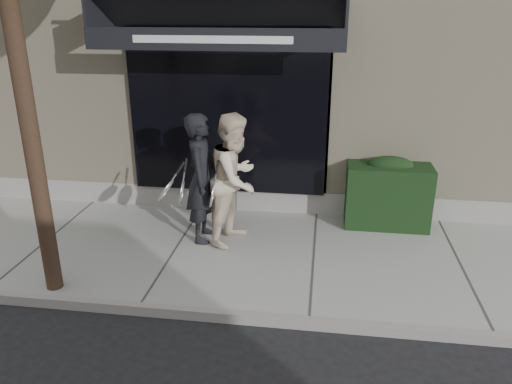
# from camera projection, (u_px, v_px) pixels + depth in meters

# --- Properties ---
(ground) EXTENTS (80.00, 80.00, 0.00)m
(ground) POSITION_uv_depth(u_px,v_px,m) (313.00, 263.00, 7.11)
(ground) COLOR black
(ground) RESTS_ON ground
(sidewalk) EXTENTS (20.00, 3.00, 0.12)m
(sidewalk) POSITION_uv_depth(u_px,v_px,m) (314.00, 259.00, 7.09)
(sidewalk) COLOR #9E9E99
(sidewalk) RESTS_ON ground
(curb) EXTENTS (20.00, 0.10, 0.14)m
(curb) POSITION_uv_depth(u_px,v_px,m) (309.00, 323.00, 5.65)
(curb) COLOR gray
(curb) RESTS_ON ground
(building_facade) EXTENTS (14.30, 8.04, 5.64)m
(building_facade) POSITION_uv_depth(u_px,v_px,m) (326.00, 40.00, 10.73)
(building_facade) COLOR beige
(building_facade) RESTS_ON ground
(hedge) EXTENTS (1.30, 0.70, 1.14)m
(hedge) POSITION_uv_depth(u_px,v_px,m) (387.00, 193.00, 7.89)
(hedge) COLOR black
(hedge) RESTS_ON sidewalk
(pedestrian_front) EXTENTS (0.78, 0.90, 1.92)m
(pedestrian_front) POSITION_uv_depth(u_px,v_px,m) (202.00, 178.00, 7.25)
(pedestrian_front) COLOR black
(pedestrian_front) RESTS_ON sidewalk
(pedestrian_back) EXTENTS (0.99, 1.12, 1.93)m
(pedestrian_back) POSITION_uv_depth(u_px,v_px,m) (235.00, 179.00, 7.21)
(pedestrian_back) COLOR beige
(pedestrian_back) RESTS_ON sidewalk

